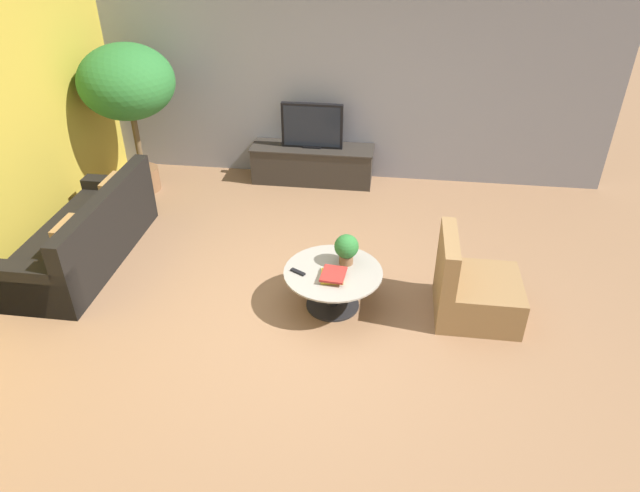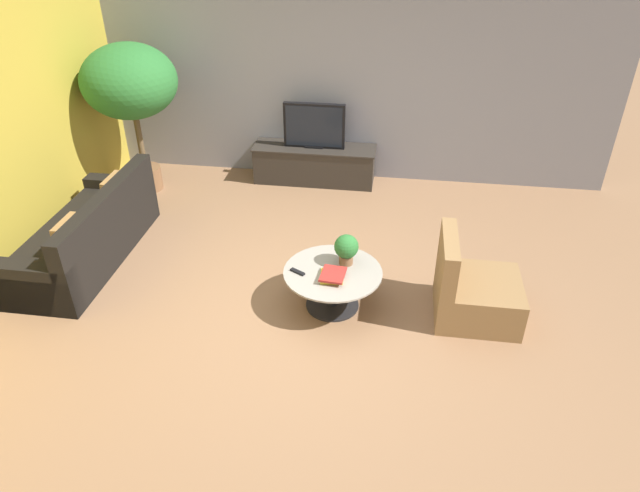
# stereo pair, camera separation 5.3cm
# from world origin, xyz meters

# --- Properties ---
(ground_plane) EXTENTS (24.00, 24.00, 0.00)m
(ground_plane) POSITION_xyz_m (0.00, 0.00, 0.00)
(ground_plane) COLOR #8C6647
(back_wall_stone) EXTENTS (7.40, 0.12, 3.00)m
(back_wall_stone) POSITION_xyz_m (0.00, 3.26, 1.50)
(back_wall_stone) COLOR gray
(back_wall_stone) RESTS_ON ground
(media_console) EXTENTS (1.71, 0.50, 0.52)m
(media_console) POSITION_xyz_m (-0.29, 2.94, 0.27)
(media_console) COLOR #2D2823
(media_console) RESTS_ON ground
(television) EXTENTS (0.84, 0.13, 0.62)m
(television) POSITION_xyz_m (-0.29, 2.94, 0.82)
(television) COLOR black
(television) RESTS_ON media_console
(coffee_table) EXTENTS (0.97, 0.97, 0.42)m
(coffee_table) POSITION_xyz_m (0.32, 0.13, 0.29)
(coffee_table) COLOR black
(coffee_table) RESTS_ON ground
(couch_by_wall) EXTENTS (0.84, 2.12, 0.84)m
(couch_by_wall) POSITION_xyz_m (-2.49, 0.61, 0.29)
(couch_by_wall) COLOR black
(couch_by_wall) RESTS_ON ground
(armchair_wicker) EXTENTS (0.80, 0.76, 0.86)m
(armchair_wicker) POSITION_xyz_m (1.68, 0.19, 0.27)
(armchair_wicker) COLOR olive
(armchair_wicker) RESTS_ON ground
(potted_palm_tall) EXTENTS (1.20, 1.20, 1.97)m
(potted_palm_tall) POSITION_xyz_m (-2.56, 2.37, 1.45)
(potted_palm_tall) COLOR brown
(potted_palm_tall) RESTS_ON ground
(potted_plant_tabletop) EXTENTS (0.24, 0.24, 0.32)m
(potted_plant_tabletop) POSITION_xyz_m (0.43, 0.28, 0.60)
(potted_plant_tabletop) COLOR brown
(potted_plant_tabletop) RESTS_ON coffee_table
(book_stack) EXTENTS (0.25, 0.29, 0.06)m
(book_stack) POSITION_xyz_m (0.33, 0.01, 0.45)
(book_stack) COLOR gold
(book_stack) RESTS_ON coffee_table
(remote_black) EXTENTS (0.16, 0.11, 0.02)m
(remote_black) POSITION_xyz_m (-0.01, 0.06, 0.43)
(remote_black) COLOR black
(remote_black) RESTS_ON coffee_table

